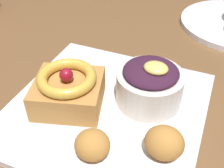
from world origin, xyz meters
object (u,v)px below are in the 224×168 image
Objects in this scene: cake_slice at (68,89)px; fritter_front at (92,145)px; front_plate at (107,109)px; berry_ramekin at (150,84)px; fritter_middle at (164,143)px.

cake_slice is 0.10m from fritter_front.
fritter_front is (0.02, -0.09, 0.02)m from front_plate.
berry_ramekin is at bearing 74.21° from fritter_front.
cake_slice is 2.40× the size of fritter_middle.
fritter_middle is (0.15, -0.04, -0.01)m from cake_slice.
cake_slice is at bearing 135.88° from fritter_front.
fritter_front is at bearing -44.12° from cake_slice.
front_plate is 0.08m from berry_ramekin.
fritter_middle reaches higher than front_plate.
fritter_middle is at bearing -27.79° from front_plate.
cake_slice is at bearing -154.11° from berry_ramekin.
front_plate is 6.35× the size of fritter_front.
berry_ramekin is at bearing 33.77° from front_plate.
front_plate is 5.72× the size of fritter_middle.
fritter_middle is (0.10, -0.05, 0.03)m from front_plate.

